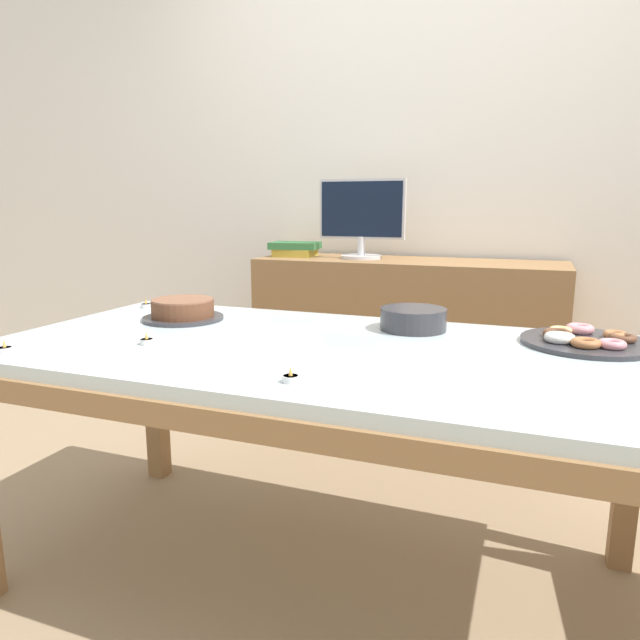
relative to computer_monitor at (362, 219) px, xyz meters
The scene contains 13 objects.
ground_plane 1.63m from the computer_monitor, 79.11° to the right, with size 12.00×12.00×0.00m, color #997F60.
wall_back 0.44m from the computer_monitor, 52.54° to the left, with size 8.00×0.10×2.60m, color white.
dining_table 1.29m from the computer_monitor, 79.11° to the right, with size 1.90×0.96×0.75m.
sideboard 0.67m from the computer_monitor, ahead, with size 1.44×0.44×0.89m.
computer_monitor is the anchor object (origin of this frame).
book_stack 0.38m from the computer_monitor, behind, with size 0.26×0.20×0.07m.
cake_chocolate_round 1.12m from the computer_monitor, 108.07° to the right, with size 0.28×0.28×0.07m.
pastry_platter 1.36m from the computer_monitor, 44.28° to the right, with size 0.36×0.36×0.04m.
plate_stack 1.05m from the computer_monitor, 63.64° to the right, with size 0.21×0.21×0.07m.
tealight_centre 1.60m from the computer_monitor, 78.95° to the right, with size 0.04×0.04×0.04m.
tealight_right_edge 1.69m from the computer_monitor, 108.33° to the right, with size 0.04×0.04×0.04m.
tealight_near_front 1.42m from the computer_monitor, 99.44° to the right, with size 0.04×0.04×0.04m.
tealight_near_cakes 1.11m from the computer_monitor, 124.52° to the right, with size 0.04×0.04×0.04m.
Camera 1 is at (0.57, -1.47, 1.14)m, focal length 32.00 mm.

